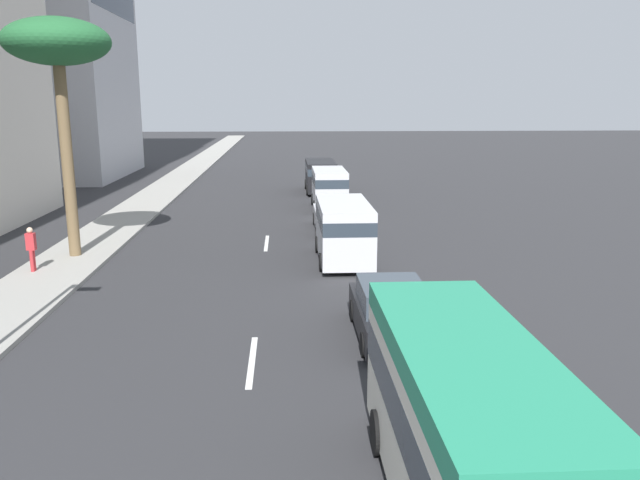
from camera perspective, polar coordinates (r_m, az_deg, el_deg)
The scene contains 12 objects.
ground_plane at distance 35.55m, azimuth -4.58°, elevation 2.12°, with size 198.00×198.00×0.00m, color #2D2D30.
sidewalk_right at distance 36.59m, azimuth -17.04°, elevation 2.02°, with size 162.00×3.02×0.15m, color #9E9B93.
lane_stripe_mid at distance 16.22m, azimuth -6.20°, elevation -10.88°, with size 3.20×0.16×0.01m, color silver.
lane_stripe_far at distance 28.98m, azimuth -4.88°, elevation -0.28°, with size 3.20×0.16×0.01m, color silver.
van_lead at distance 25.42m, azimuth 2.17°, elevation 1.11°, with size 5.06×2.15×2.42m.
car_second at distance 17.48m, azimuth 6.47°, elevation -6.49°, with size 4.29×1.95×1.59m.
car_third at distance 31.62m, azimuth 1.17°, elevation 2.28°, with size 4.70×1.85×1.66m.
van_fourth at distance 37.97m, azimuth 0.85°, elevation 4.90°, with size 4.63×2.07×2.37m.
van_fifth at distance 44.94m, azimuth 0.04°, elevation 6.00°, with size 5.28×2.14×2.22m.
minibus_sixth at distance 10.23m, azimuth 13.07°, elevation -16.03°, with size 6.57×2.28×2.92m.
pedestrian_mid_block at distance 25.80m, azimuth -24.77°, elevation -0.59°, with size 0.30×0.33×1.68m.
palm_tree at distance 27.34m, azimuth -22.77°, elevation 15.81°, with size 4.07×4.07×9.43m.
Camera 1 is at (-3.45, -0.90, 6.45)m, focal length 35.19 mm.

